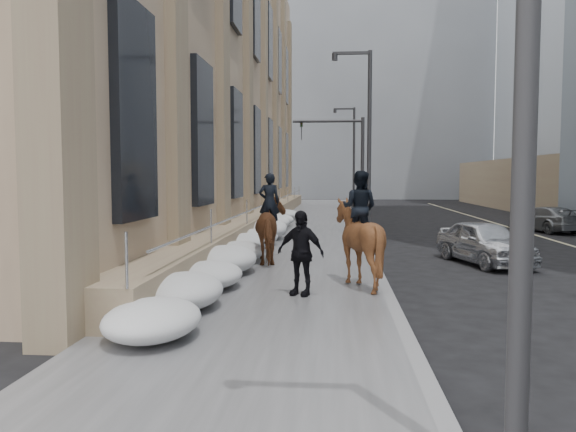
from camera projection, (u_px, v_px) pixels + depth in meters
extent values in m
plane|color=black|center=(258.00, 316.00, 10.71)|extent=(140.00, 140.00, 0.00)
cube|color=#4D4C4F|center=(295.00, 247.00, 20.65)|extent=(5.00, 80.00, 0.12)
cube|color=slate|center=(367.00, 248.00, 20.43)|extent=(0.24, 80.00, 0.12)
cube|color=#8F765D|center=(211.00, 59.00, 30.39)|extent=(5.00, 44.00, 18.00)
cube|color=#826A54|center=(267.00, 217.00, 30.75)|extent=(1.10, 44.00, 0.90)
cylinder|color=silver|center=(275.00, 200.00, 30.65)|extent=(0.06, 42.00, 0.06)
cube|color=#826A54|center=(217.00, 26.00, 20.31)|extent=(0.70, 1.20, 16.20)
cube|color=black|center=(236.00, 144.00, 23.57)|extent=(0.20, 2.20, 4.50)
cube|color=slate|center=(357.00, 84.00, 69.01)|extent=(30.00, 12.00, 28.00)
cube|color=gray|center=(285.00, 126.00, 82.06)|extent=(24.00, 12.00, 20.00)
cylinder|color=#2D2D30|center=(369.00, 145.00, 24.10)|extent=(0.18, 0.18, 8.00)
cube|color=#2D2D30|center=(351.00, 53.00, 23.89)|extent=(1.60, 0.15, 0.12)
cylinder|color=#2D2D30|center=(335.00, 57.00, 23.96)|extent=(0.24, 0.24, 0.30)
cylinder|color=#2D2D30|center=(354.00, 159.00, 43.98)|extent=(0.18, 0.18, 8.00)
cube|color=#2D2D30|center=(344.00, 109.00, 43.77)|extent=(1.60, 0.15, 0.12)
cylinder|color=#2D2D30|center=(335.00, 111.00, 43.84)|extent=(0.24, 0.24, 0.30)
cylinder|color=#2D2D30|center=(362.00, 170.00, 32.11)|extent=(0.20, 0.20, 6.00)
cylinder|color=#2D2D30|center=(328.00, 121.00, 32.08)|extent=(4.00, 0.16, 0.16)
imported|color=black|center=(302.00, 130.00, 32.24)|extent=(0.18, 0.22, 1.10)
ellipsoid|color=silver|center=(183.00, 291.00, 10.80)|extent=(1.50, 2.10, 0.68)
ellipsoid|color=silver|center=(226.00, 259.00, 14.77)|extent=(1.60, 2.20, 0.72)
ellipsoid|color=silver|center=(246.00, 243.00, 18.76)|extent=(1.40, 2.00, 0.64)
ellipsoid|color=silver|center=(266.00, 230.00, 22.72)|extent=(1.70, 2.30, 0.76)
ellipsoid|color=silver|center=(274.00, 223.00, 26.70)|extent=(1.50, 2.10, 0.66)
imported|color=#4C2A17|center=(273.00, 229.00, 16.60)|extent=(1.52, 2.47, 1.94)
imported|color=black|center=(274.00, 202.00, 16.69)|extent=(0.70, 0.54, 1.72)
imported|color=#4C2B15|center=(358.00, 242.00, 12.98)|extent=(2.15, 2.27, 2.03)
imported|color=black|center=(358.00, 208.00, 13.07)|extent=(1.01, 0.89, 1.72)
imported|color=black|center=(300.00, 253.00, 11.98)|extent=(1.16, 0.81, 1.82)
imported|color=silver|center=(485.00, 242.00, 17.00)|extent=(2.58, 4.19, 1.33)
imported|color=slate|center=(545.00, 219.00, 26.87)|extent=(2.86, 4.49, 1.21)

